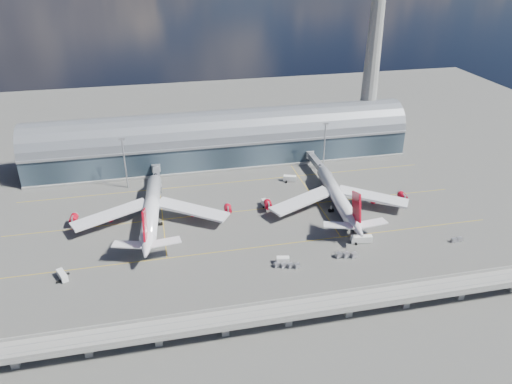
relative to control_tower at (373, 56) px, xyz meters
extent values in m
plane|color=#474744|center=(-85.00, -83.00, -51.64)|extent=(500.00, 500.00, 0.00)
cube|color=gold|center=(-85.00, -93.00, -51.63)|extent=(200.00, 0.25, 0.01)
cube|color=gold|center=(-85.00, -63.00, -51.63)|extent=(200.00, 0.25, 0.01)
cube|color=gold|center=(-85.00, -33.00, -51.63)|extent=(200.00, 0.25, 0.01)
cube|color=gold|center=(-120.00, -53.00, -51.63)|extent=(0.25, 80.00, 0.01)
cube|color=gold|center=(-50.00, -53.00, -51.63)|extent=(0.25, 80.00, 0.01)
cube|color=#202C35|center=(-85.00, -5.00, -44.64)|extent=(200.00, 28.00, 14.00)
cylinder|color=slate|center=(-85.00, -5.00, -37.64)|extent=(200.00, 28.00, 28.00)
cube|color=gray|center=(-85.00, -19.00, -37.64)|extent=(200.00, 1.00, 1.20)
cube|color=gray|center=(-85.00, -5.00, -51.04)|extent=(200.00, 30.00, 1.20)
cube|color=gray|center=(0.00, 0.00, -47.64)|extent=(18.00, 18.00, 8.00)
cone|color=gray|center=(0.00, 0.00, -6.64)|extent=(10.00, 10.00, 90.00)
cube|color=gray|center=(-85.00, -138.00, -46.14)|extent=(220.00, 8.50, 1.20)
cube|color=gray|center=(-85.00, -142.00, -45.04)|extent=(220.00, 0.40, 1.20)
cube|color=gray|center=(-85.00, -134.00, -45.04)|extent=(220.00, 0.40, 1.20)
cube|color=gray|center=(-85.00, -139.50, -45.49)|extent=(220.00, 0.12, 0.12)
cube|color=gray|center=(-85.00, -136.50, -45.49)|extent=(220.00, 0.12, 0.12)
cube|color=gray|center=(-165.00, -138.00, -49.14)|extent=(2.20, 2.20, 5.00)
cube|color=gray|center=(-145.00, -138.00, -49.14)|extent=(2.20, 2.20, 5.00)
cube|color=gray|center=(-125.00, -138.00, -49.14)|extent=(2.20, 2.20, 5.00)
cube|color=gray|center=(-105.00, -138.00, -49.14)|extent=(2.20, 2.20, 5.00)
cube|color=gray|center=(-85.00, -138.00, -49.14)|extent=(2.20, 2.20, 5.00)
cube|color=gray|center=(-65.00, -138.00, -49.14)|extent=(2.20, 2.20, 5.00)
cube|color=gray|center=(-45.00, -138.00, -49.14)|extent=(2.20, 2.20, 5.00)
cube|color=gray|center=(-25.00, -138.00, -49.14)|extent=(2.20, 2.20, 5.00)
cylinder|color=gray|center=(-135.00, -28.00, -39.14)|extent=(0.70, 0.70, 25.00)
cube|color=gray|center=(-135.00, -28.00, -26.44)|extent=(3.00, 0.40, 1.00)
cylinder|color=gray|center=(-35.00, -28.00, -39.14)|extent=(0.70, 0.70, 25.00)
cube|color=gray|center=(-35.00, -28.00, -26.44)|extent=(3.00, 0.40, 1.00)
cylinder|color=white|center=(-124.23, -63.18, -45.41)|extent=(11.09, 53.62, 6.43)
cone|color=white|center=(-121.62, -33.66, -45.41)|extent=(7.11, 8.57, 6.43)
cone|color=white|center=(-127.02, -94.71, -44.61)|extent=(7.46, 12.57, 6.43)
cube|color=#B7071A|center=(-126.75, -91.71, -36.68)|extent=(1.76, 12.02, 13.30)
cube|color=white|center=(-141.15, -63.70, -46.21)|extent=(32.94, 20.02, 2.60)
cube|color=white|center=(-107.66, -66.66, -46.21)|extent=(31.52, 24.39, 2.60)
cylinder|color=#B7071A|center=(-141.59, -61.65, -48.02)|extent=(3.64, 5.28, 3.21)
cylinder|color=#B7071A|center=(-156.48, -60.33, -48.02)|extent=(3.64, 5.28, 3.21)
cylinder|color=#B7071A|center=(-106.87, -64.72, -48.02)|extent=(3.64, 5.28, 3.21)
cylinder|color=#B7071A|center=(-91.98, -66.03, -48.02)|extent=(3.64, 5.28, 3.21)
cylinder|color=gray|center=(-122.58, -44.48, -50.13)|extent=(0.50, 0.50, 3.01)
cylinder|color=gray|center=(-127.78, -66.90, -50.13)|extent=(0.60, 0.60, 3.01)
cylinder|color=gray|center=(-121.38, -67.47, -50.13)|extent=(0.60, 0.60, 3.01)
cylinder|color=black|center=(-127.78, -66.90, -51.08)|extent=(2.33, 1.69, 1.51)
cylinder|color=black|center=(-121.38, -67.47, -51.08)|extent=(2.33, 1.69, 1.51)
cylinder|color=white|center=(-43.02, -68.28, -45.58)|extent=(10.50, 50.00, 5.96)
cone|color=white|center=(-40.45, -40.49, -45.58)|extent=(6.69, 8.73, 5.96)
cone|color=white|center=(-45.77, -98.12, -44.76)|extent=(7.06, 12.82, 5.96)
cube|color=#B7071A|center=(-45.49, -95.05, -36.95)|extent=(1.84, 12.29, 13.60)
cube|color=white|center=(-59.22, -68.85, -46.40)|extent=(31.75, 19.54, 2.54)
cube|color=white|center=(-27.19, -71.81, -46.40)|extent=(30.41, 23.87, 2.54)
cylinder|color=black|center=(-43.02, -68.28, -47.22)|extent=(9.14, 44.85, 5.06)
cylinder|color=#B7071A|center=(-59.62, -66.75, -48.25)|extent=(3.74, 5.42, 3.29)
cylinder|color=#B7071A|center=(-73.86, -65.43, -48.25)|extent=(3.74, 5.42, 3.29)
cylinder|color=#B7071A|center=(-26.41, -69.81, -48.25)|extent=(3.74, 5.42, 3.29)
cylinder|color=#B7071A|center=(-12.18, -71.13, -48.25)|extent=(3.74, 5.42, 3.29)
cylinder|color=gray|center=(-41.41, -50.85, -50.10)|extent=(0.51, 0.51, 3.08)
cylinder|color=gray|center=(-46.67, -72.07, -50.10)|extent=(0.62, 0.62, 3.08)
cylinder|color=gray|center=(-40.12, -72.67, -50.10)|extent=(0.62, 0.62, 3.08)
cylinder|color=black|center=(-46.67, -72.07, -51.07)|extent=(2.39, 1.74, 1.54)
cylinder|color=black|center=(-40.12, -72.67, -51.07)|extent=(2.39, 1.74, 1.54)
cube|color=gray|center=(-120.73, -31.00, -46.44)|extent=(3.00, 24.00, 3.00)
cube|color=gray|center=(-120.73, -43.00, -46.44)|extent=(3.60, 3.60, 3.40)
cylinder|color=gray|center=(-120.73, -19.00, -46.44)|extent=(4.40, 4.40, 4.00)
cylinder|color=gray|center=(-120.73, -43.00, -49.94)|extent=(0.50, 0.50, 3.40)
cylinder|color=black|center=(-120.73, -43.00, -51.29)|extent=(1.40, 0.80, 0.80)
cube|color=gray|center=(-39.52, -33.00, -46.44)|extent=(3.00, 28.00, 3.00)
cube|color=gray|center=(-39.52, -47.00, -46.44)|extent=(3.60, 3.60, 3.40)
cylinder|color=gray|center=(-39.52, -19.00, -46.44)|extent=(4.40, 4.40, 4.00)
cylinder|color=gray|center=(-39.52, -47.00, -49.94)|extent=(0.50, 0.50, 3.40)
cylinder|color=black|center=(-39.52, -47.00, -51.29)|extent=(1.40, 0.80, 0.80)
cube|color=silver|center=(-157.02, -97.99, -50.14)|extent=(4.70, 6.86, 2.44)
cylinder|color=black|center=(-156.14, -96.08, -51.21)|extent=(2.48, 1.75, 0.84)
cylinder|color=black|center=(-157.90, -99.89, -51.21)|extent=(2.48, 1.75, 0.84)
cube|color=silver|center=(-77.89, -105.68, -50.14)|extent=(5.04, 3.09, 2.44)
cylinder|color=black|center=(-76.42, -105.36, -51.21)|extent=(1.31, 2.47, 0.84)
cylinder|color=black|center=(-79.36, -105.99, -51.21)|extent=(1.31, 2.47, 0.84)
cube|color=silver|center=(-43.54, -98.56, -49.97)|extent=(8.59, 3.66, 2.70)
cylinder|color=black|center=(-40.91, -98.14, -51.17)|extent=(1.33, 2.71, 0.94)
cylinder|color=black|center=(-46.16, -98.98, -51.17)|extent=(1.33, 2.71, 0.94)
cube|color=silver|center=(-41.43, -92.16, -49.93)|extent=(4.97, 6.84, 2.78)
cylinder|color=black|center=(-42.30, -90.31, -51.16)|extent=(2.82, 2.01, 0.96)
cylinder|color=black|center=(-40.55, -94.01, -51.16)|extent=(2.82, 2.01, 0.96)
cube|color=silver|center=(-73.96, -60.74, -50.08)|extent=(3.01, 5.15, 2.52)
cylinder|color=black|center=(-73.70, -59.21, -51.20)|extent=(2.54, 1.27, 0.87)
cylinder|color=black|center=(-74.22, -62.27, -51.20)|extent=(2.54, 1.27, 0.87)
cube|color=silver|center=(-56.06, -38.16, -49.97)|extent=(6.69, 4.41, 2.71)
cylinder|color=black|center=(-54.19, -37.47, -51.17)|extent=(1.78, 2.76, 0.94)
cylinder|color=black|center=(-57.93, -38.86, -51.17)|extent=(1.78, 2.76, 0.94)
cube|color=gray|center=(-80.67, -107.23, -51.40)|extent=(2.66, 2.17, 0.29)
cube|color=#A9A9AD|center=(-80.67, -107.23, -50.63)|extent=(2.27, 1.96, 1.44)
cube|color=gray|center=(-78.29, -107.99, -51.40)|extent=(2.66, 2.17, 0.29)
cube|color=#A9A9AD|center=(-78.29, -107.99, -50.63)|extent=(2.27, 1.96, 1.44)
cube|color=gray|center=(-75.92, -108.75, -51.40)|extent=(2.66, 2.17, 0.29)
cube|color=#A9A9AD|center=(-75.92, -108.75, -50.63)|extent=(2.27, 1.96, 1.44)
cube|color=gray|center=(-73.54, -109.52, -51.40)|extent=(2.66, 2.17, 0.29)
cube|color=#A9A9AD|center=(-73.54, -109.52, -50.63)|extent=(2.27, 1.96, 1.44)
cube|color=gray|center=(-56.11, -106.33, -51.36)|extent=(3.01, 2.36, 0.33)
cube|color=#A9A9AD|center=(-56.11, -106.33, -50.47)|extent=(2.55, 2.15, 1.67)
cube|color=gray|center=(-53.30, -107.01, -51.36)|extent=(3.01, 2.36, 0.33)
cube|color=#A9A9AD|center=(-53.30, -107.01, -50.47)|extent=(2.55, 2.15, 1.67)
cube|color=gray|center=(-50.50, -107.70, -51.36)|extent=(3.01, 2.36, 0.33)
cube|color=#A9A9AD|center=(-50.50, -107.70, -50.47)|extent=(2.55, 2.15, 1.67)
cube|color=gray|center=(-7.32, -106.28, -51.39)|extent=(2.39, 1.65, 0.29)
cube|color=#A9A9AD|center=(-7.32, -106.28, -50.62)|extent=(2.00, 1.54, 1.45)
cube|color=gray|center=(-4.81, -106.16, -51.39)|extent=(2.39, 1.65, 0.29)
cube|color=#A9A9AD|center=(-4.81, -106.16, -50.62)|extent=(2.00, 1.54, 1.45)
camera|label=1|loc=(-120.82, -253.76, 56.61)|focal=35.00mm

